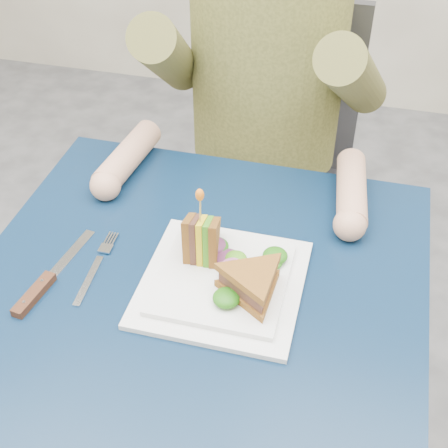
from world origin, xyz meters
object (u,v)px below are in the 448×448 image
(fork, at_px, (95,269))
(knife, at_px, (41,286))
(diner, at_px, (267,39))
(sandwich_flat, at_px, (253,283))
(plate, at_px, (222,282))
(table, at_px, (195,320))
(chair, at_px, (269,156))
(sandwich_upright, at_px, (201,239))

(fork, xyz_separation_m, knife, (-0.07, -0.06, 0.00))
(diner, distance_m, sandwich_flat, 0.60)
(plate, distance_m, fork, 0.22)
(table, xyz_separation_m, chair, (0.00, 0.68, -0.11))
(plate, bearing_deg, sandwich_flat, -24.44)
(plate, xyz_separation_m, fork, (-0.22, -0.02, -0.01))
(table, distance_m, sandwich_upright, 0.15)
(sandwich_upright, distance_m, fork, 0.19)
(fork, height_order, knife, knife)
(sandwich_flat, relative_size, fork, 0.97)
(fork, bearing_deg, sandwich_flat, -1.51)
(diner, relative_size, sandwich_upright, 5.89)
(fork, bearing_deg, chair, 75.71)
(diner, relative_size, plate, 2.87)
(plate, distance_m, sandwich_flat, 0.07)
(sandwich_upright, xyz_separation_m, fork, (-0.17, -0.06, -0.05))
(fork, bearing_deg, knife, -136.57)
(diner, xyz_separation_m, knife, (-0.24, -0.63, -0.18))
(diner, relative_size, sandwich_flat, 4.28)
(table, xyz_separation_m, sandwich_flat, (0.10, -0.01, 0.12))
(table, bearing_deg, diner, 90.00)
(chair, distance_m, sandwich_flat, 0.73)
(chair, relative_size, diner, 1.25)
(chair, height_order, knife, chair)
(table, xyz_separation_m, knife, (-0.24, -0.06, 0.09))
(chair, bearing_deg, table, -90.00)
(plate, height_order, knife, plate)
(chair, xyz_separation_m, knife, (-0.24, -0.74, 0.20))
(plate, relative_size, sandwich_upright, 2.06)
(sandwich_flat, xyz_separation_m, sandwich_upright, (-0.10, 0.07, 0.01))
(plate, bearing_deg, table, -159.99)
(table, distance_m, fork, 0.19)
(diner, distance_m, sandwich_upright, 0.52)
(sandwich_upright, bearing_deg, chair, 89.68)
(table, height_order, chair, chair)
(sandwich_upright, bearing_deg, table, -86.75)
(fork, bearing_deg, table, 0.55)
(table, xyz_separation_m, sandwich_upright, (-0.00, 0.06, 0.13))
(chair, height_order, diner, diner)
(table, relative_size, plate, 2.88)
(diner, bearing_deg, sandwich_upright, -90.39)
(plate, bearing_deg, fork, -175.32)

